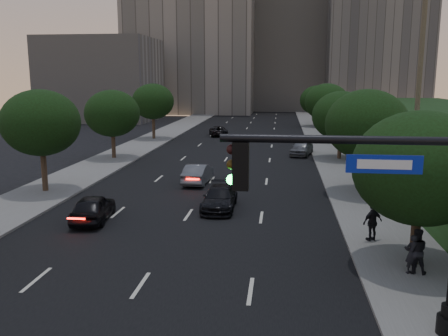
# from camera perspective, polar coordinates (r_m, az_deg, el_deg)

# --- Properties ---
(road_surface) EXTENTS (16.00, 140.00, 0.02)m
(road_surface) POSITION_cam_1_polar(r_m,az_deg,el_deg) (41.58, -0.08, 0.58)
(road_surface) COLOR black
(road_surface) RESTS_ON ground
(sidewalk_right) EXTENTS (4.50, 140.00, 0.15)m
(sidewalk_right) POSITION_cam_1_polar(r_m,az_deg,el_deg) (41.62, 14.08, 0.35)
(sidewalk_right) COLOR slate
(sidewalk_right) RESTS_ON ground
(sidewalk_left) EXTENTS (4.50, 140.00, 0.15)m
(sidewalk_left) POSITION_cam_1_polar(r_m,az_deg,el_deg) (43.97, -13.46, 0.93)
(sidewalk_left) COLOR slate
(sidewalk_left) RESTS_ON ground
(parapet_wall) EXTENTS (0.35, 90.00, 0.70)m
(parapet_wall) POSITION_cam_1_polar(r_m,az_deg,el_deg) (39.67, 19.40, 5.79)
(parapet_wall) COLOR slate
(parapet_wall) RESTS_ON embankment
(office_block_left) EXTENTS (26.00, 20.00, 32.00)m
(office_block_left) POSITION_cam_1_polar(r_m,az_deg,el_deg) (104.69, -3.74, 15.55)
(office_block_left) COLOR gray
(office_block_left) RESTS_ON ground
(office_block_mid) EXTENTS (22.00, 18.00, 26.00)m
(office_block_mid) POSITION_cam_1_polar(r_m,az_deg,el_deg) (112.75, 7.59, 13.62)
(office_block_mid) COLOR #A4A096
(office_block_mid) RESTS_ON ground
(office_block_right) EXTENTS (20.00, 22.00, 36.00)m
(office_block_right) POSITION_cam_1_polar(r_m,az_deg,el_deg) (108.81, 17.60, 15.96)
(office_block_right) COLOR slate
(office_block_right) RESTS_ON ground
(office_block_filler) EXTENTS (18.00, 16.00, 14.00)m
(office_block_filler) POSITION_cam_1_polar(r_m,az_deg,el_deg) (86.34, -14.39, 10.26)
(office_block_filler) COLOR #A4A096
(office_block_filler) RESTS_ON ground
(tree_right_a) EXTENTS (5.20, 5.20, 6.24)m
(tree_right_a) POSITION_cam_1_polar(r_m,az_deg,el_deg) (19.67, 22.58, -0.01)
(tree_right_a) COLOR #38281C
(tree_right_a) RESTS_ON ground
(tree_right_b) EXTENTS (5.20, 5.20, 6.74)m
(tree_right_b) POSITION_cam_1_polar(r_m,az_deg,el_deg) (31.21, 16.79, 5.02)
(tree_right_b) COLOR #38281C
(tree_right_b) RESTS_ON ground
(tree_right_c) EXTENTS (5.20, 5.20, 6.24)m
(tree_right_c) POSITION_cam_1_polar(r_m,az_deg,el_deg) (44.07, 13.90, 6.11)
(tree_right_c) COLOR #38281C
(tree_right_c) RESTS_ON ground
(tree_right_d) EXTENTS (5.20, 5.20, 6.74)m
(tree_right_d) POSITION_cam_1_polar(r_m,az_deg,el_deg) (57.93, 12.27, 7.74)
(tree_right_d) COLOR #38281C
(tree_right_d) RESTS_ON ground
(tree_right_e) EXTENTS (5.20, 5.20, 6.24)m
(tree_right_e) POSITION_cam_1_polar(r_m,az_deg,el_deg) (72.89, 11.17, 7.99)
(tree_right_e) COLOR #38281C
(tree_right_e) RESTS_ON ground
(tree_left_b) EXTENTS (5.00, 5.00, 6.71)m
(tree_left_b) POSITION_cam_1_polar(r_m,az_deg,el_deg) (32.54, -21.18, 5.08)
(tree_left_b) COLOR #38281C
(tree_left_b) RESTS_ON ground
(tree_left_c) EXTENTS (5.00, 5.00, 6.34)m
(tree_left_c) POSITION_cam_1_polar(r_m,az_deg,el_deg) (44.43, -13.31, 6.41)
(tree_left_c) COLOR #38281C
(tree_left_c) RESTS_ON ground
(tree_left_d) EXTENTS (5.00, 5.00, 6.71)m
(tree_left_d) POSITION_cam_1_polar(r_m,az_deg,el_deg) (57.73, -8.55, 7.91)
(tree_left_d) COLOR #38281C
(tree_left_d) RESTS_ON ground
(traffic_signal_mast) EXTENTS (5.68, 0.56, 7.00)m
(traffic_signal_mast) POSITION_cam_1_polar(r_m,az_deg,el_deg) (10.28, 24.69, -11.75)
(traffic_signal_mast) COLOR black
(traffic_signal_mast) RESTS_ON ground
(sedan_near_left) EXTENTS (2.18, 4.34, 1.42)m
(sedan_near_left) POSITION_cam_1_polar(r_m,az_deg,el_deg) (25.88, -15.48, -4.62)
(sedan_near_left) COLOR black
(sedan_near_left) RESTS_ON ground
(sedan_mid_left) EXTENTS (1.71, 4.35, 1.41)m
(sedan_mid_left) POSITION_cam_1_polar(r_m,az_deg,el_deg) (33.73, -3.14, -0.67)
(sedan_mid_left) COLOR slate
(sedan_mid_left) RESTS_ON ground
(sedan_far_left) EXTENTS (3.09, 4.95, 1.28)m
(sedan_far_left) POSITION_cam_1_polar(r_m,az_deg,el_deg) (61.06, -0.69, 4.48)
(sedan_far_left) COLOR black
(sedan_far_left) RESTS_ON ground
(sedan_near_right) EXTENTS (1.84, 4.47, 1.29)m
(sedan_near_right) POSITION_cam_1_polar(r_m,az_deg,el_deg) (27.15, -0.54, -3.64)
(sedan_near_right) COLOR black
(sedan_near_right) RESTS_ON ground
(sedan_far_right) EXTENTS (2.69, 4.63, 1.48)m
(sedan_far_right) POSITION_cam_1_polar(r_m,az_deg,el_deg) (46.38, 9.34, 2.42)
(sedan_far_right) COLOR slate
(sedan_far_right) RESTS_ON ground
(pedestrian_a) EXTENTS (0.64, 0.51, 1.53)m
(pedestrian_a) POSITION_cam_1_polar(r_m,az_deg,el_deg) (19.42, 21.69, -9.60)
(pedestrian_a) COLOR black
(pedestrian_a) RESTS_ON sidewalk_right
(pedestrian_b) EXTENTS (0.93, 0.77, 1.75)m
(pedestrian_b) POSITION_cam_1_polar(r_m,az_deg,el_deg) (19.49, 22.09, -9.21)
(pedestrian_b) COLOR black
(pedestrian_b) RESTS_ON sidewalk_right
(pedestrian_c) EXTENTS (1.08, 0.86, 1.72)m
(pedestrian_c) POSITION_cam_1_polar(r_m,az_deg,el_deg) (22.56, 17.44, -6.23)
(pedestrian_c) COLOR black
(pedestrian_c) RESTS_ON sidewalk_right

